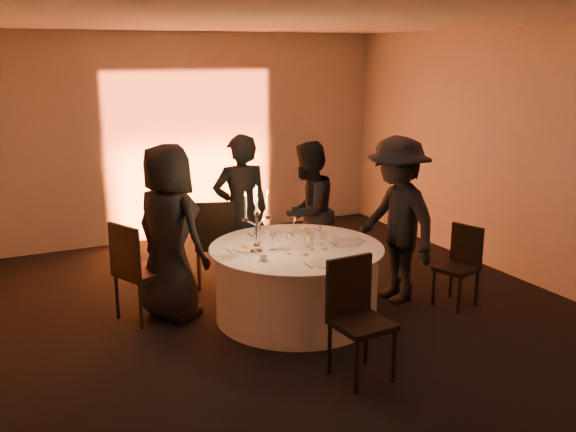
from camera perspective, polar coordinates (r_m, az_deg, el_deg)
name	(u,v)px	position (r m, az deg, el deg)	size (l,w,h in m)	color
floor	(296,316)	(6.86, 0.74, -8.90)	(7.00, 7.00, 0.00)	black
ceiling	(297,20)	(6.31, 0.83, 16.99)	(7.00, 7.00, 0.00)	silver
wall_back	(190,137)	(9.64, -8.69, 6.98)	(7.00, 7.00, 0.00)	#B0ACA3
wall_right	(520,156)	(8.20, 19.93, 5.02)	(7.00, 7.00, 0.00)	#B0ACA3
uplighter_fixture	(200,236)	(9.65, -7.83, -1.78)	(0.25, 0.12, 0.10)	black
banquet_table	(296,282)	(6.72, 0.75, -5.89)	(1.80, 1.80, 0.77)	black
chair_left	(135,266)	(6.74, -13.43, -4.35)	(0.61, 0.61, 1.05)	black
chair_back_left	(215,238)	(7.54, -6.51, -1.99)	(0.59, 0.59, 1.06)	black
chair_back_right	(311,230)	(8.22, 2.10, -1.27)	(0.53, 0.54, 0.89)	black
chair_right	(460,261)	(7.27, 15.08, -3.91)	(0.48, 0.48, 0.88)	black
chair_front	(356,311)	(5.52, 6.09, -8.37)	(0.48, 0.48, 1.03)	black
guest_left	(169,232)	(6.71, -10.53, -1.41)	(0.89, 0.58, 1.83)	black
guest_back_left	(241,211)	(7.51, -4.19, 0.43)	(0.66, 0.43, 1.81)	black
guest_back_right	(308,212)	(7.70, 1.75, 0.35)	(0.82, 0.64, 1.70)	black
guest_right	(397,220)	(7.14, 9.65, -0.36)	(1.19, 0.68, 1.84)	black
plate_left	(245,248)	(6.52, -3.85, -2.81)	(0.36, 0.26, 0.08)	white
plate_back_left	(265,233)	(7.06, -2.07, -1.55)	(0.36, 0.26, 0.01)	white
plate_back_right	(304,231)	(7.11, 1.42, -1.34)	(0.35, 0.28, 0.08)	white
plate_right	(348,242)	(6.77, 5.33, -2.29)	(0.36, 0.28, 0.01)	white
plate_front	(325,263)	(6.08, 3.27, -4.21)	(0.36, 0.27, 0.01)	white
coffee_cup	(263,257)	(6.17, -2.21, -3.70)	(0.11, 0.11, 0.07)	white
candelabra	(257,230)	(6.34, -2.79, -1.21)	(0.29, 0.14, 0.69)	white
wine_glass_a	(321,231)	(6.66, 2.96, -1.37)	(0.07, 0.07, 0.19)	silver
wine_glass_b	(293,222)	(7.02, 0.49, -0.52)	(0.07, 0.07, 0.19)	silver
wine_glass_c	(289,241)	(6.32, 0.08, -2.22)	(0.07, 0.07, 0.19)	silver
wine_glass_d	(325,237)	(6.47, 3.33, -1.84)	(0.07, 0.07, 0.19)	silver
wine_glass_e	(312,237)	(6.45, 2.17, -1.87)	(0.07, 0.07, 0.19)	silver
wine_glass_f	(273,237)	(6.46, -1.38, -1.85)	(0.07, 0.07, 0.19)	silver
wine_glass_g	(259,230)	(6.70, -2.60, -1.26)	(0.07, 0.07, 0.19)	silver
wine_glass_h	(307,242)	(6.29, 1.66, -2.29)	(0.07, 0.07, 0.19)	silver
tumbler_a	(324,234)	(6.88, 3.20, -1.64)	(0.07, 0.07, 0.09)	silver
tumbler_b	(336,241)	(6.65, 4.25, -2.23)	(0.07, 0.07, 0.09)	silver
tumbler_c	(311,235)	(6.85, 2.05, -1.71)	(0.07, 0.07, 0.09)	silver
tumbler_d	(310,242)	(6.59, 1.95, -2.37)	(0.07, 0.07, 0.09)	silver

